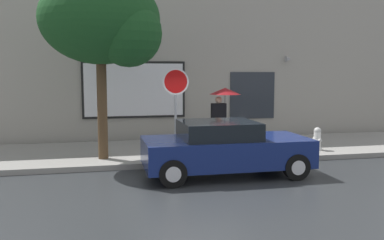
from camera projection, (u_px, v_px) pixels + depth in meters
ground_plane at (200, 176)px, 10.31m from camera, size 60.00×60.00×0.00m
sidewalk at (178, 151)px, 13.22m from camera, size 20.00×4.00×0.15m
building_facade at (166, 48)px, 15.26m from camera, size 20.00×0.67×7.00m
parked_car at (224, 148)px, 10.32m from camera, size 4.11×1.95×1.36m
fire_hydrant at (317, 139)px, 12.94m from camera, size 0.30×0.44×0.72m
pedestrian_with_umbrella at (223, 99)px, 13.61m from camera, size 1.04×1.04×1.93m
street_tree at (106, 23)px, 11.19m from camera, size 3.29×2.79×5.11m
stop_sign at (176, 94)px, 11.79m from camera, size 0.76×0.10×2.55m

